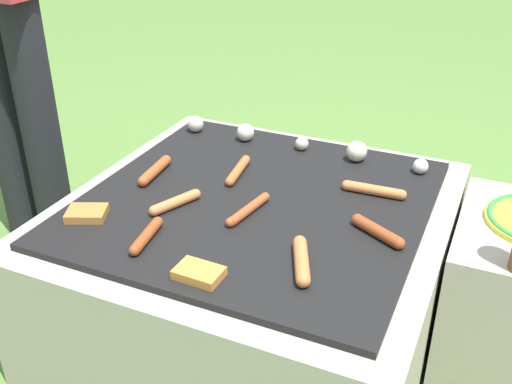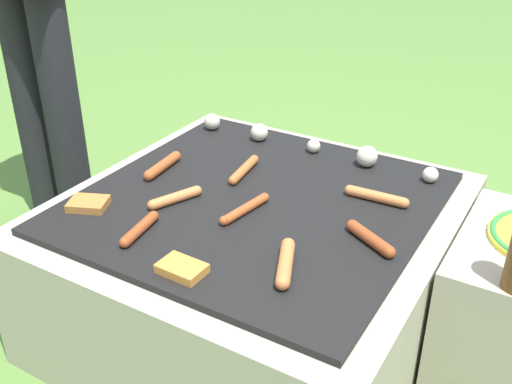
# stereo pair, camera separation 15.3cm
# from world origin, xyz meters

# --- Properties ---
(ground_plane) EXTENTS (14.00, 14.00, 0.00)m
(ground_plane) POSITION_xyz_m (0.00, 0.00, 0.00)
(ground_plane) COLOR #567F38
(grill) EXTENTS (0.96, 0.96, 0.40)m
(grill) POSITION_xyz_m (0.00, 0.00, 0.20)
(grill) COLOR #A89E8C
(grill) RESTS_ON ground_plane
(sausage_mid_left) EXTENTS (0.09, 0.16, 0.03)m
(sausage_mid_left) POSITION_xyz_m (0.21, -0.23, 0.42)
(sausage_mid_left) COLOR #C6753D
(sausage_mid_left) RESTS_ON grill
(sausage_back_center) EXTENTS (0.04, 0.15, 0.03)m
(sausage_back_center) POSITION_xyz_m (-0.15, -0.28, 0.42)
(sausage_back_center) COLOR #93421E
(sausage_back_center) RESTS_ON grill
(sausage_front_center) EXTENTS (0.04, 0.17, 0.03)m
(sausage_front_center) POSITION_xyz_m (-0.10, 0.11, 0.42)
(sausage_front_center) COLOR #B7602D
(sausage_front_center) RESTS_ON grill
(sausage_back_left) EXTENTS (0.08, 0.14, 0.03)m
(sausage_back_left) POSITION_xyz_m (-0.17, -0.12, 0.42)
(sausage_back_left) COLOR #C6753D
(sausage_back_left) RESTS_ON grill
(sausage_front_left) EXTENTS (0.14, 0.09, 0.03)m
(sausage_front_left) POSITION_xyz_m (0.33, -0.05, 0.42)
(sausage_front_left) COLOR #93421E
(sausage_front_left) RESTS_ON grill
(sausage_back_right) EXTENTS (0.05, 0.17, 0.02)m
(sausage_back_right) POSITION_xyz_m (0.01, -0.08, 0.42)
(sausage_back_right) COLOR #A34C23
(sausage_back_right) RESTS_ON grill
(sausage_mid_right) EXTENTS (0.04, 0.17, 0.03)m
(sausage_mid_right) POSITION_xyz_m (-0.31, 0.01, 0.42)
(sausage_mid_right) COLOR #A34C23
(sausage_mid_right) RESTS_ON grill
(sausage_front_right) EXTENTS (0.17, 0.03, 0.03)m
(sausage_front_right) POSITION_xyz_m (0.27, 0.15, 0.42)
(sausage_front_right) COLOR #C6753D
(sausage_front_right) RESTS_ON grill
(bread_slice_right) EXTENTS (0.12, 0.10, 0.02)m
(bread_slice_right) POSITION_xyz_m (-0.34, -0.25, 0.41)
(bread_slice_right) COLOR #B27033
(bread_slice_right) RESTS_ON grill
(bread_slice_left) EXTENTS (0.10, 0.07, 0.02)m
(bread_slice_left) POSITION_xyz_m (0.03, -0.35, 0.41)
(bread_slice_left) COLOR #D18438
(bread_slice_left) RESTS_ON grill
(mushroom_row) EXTENTS (0.77, 0.06, 0.06)m
(mushroom_row) POSITION_xyz_m (-0.02, 0.33, 0.43)
(mushroom_row) COLOR beige
(mushroom_row) RESTS_ON grill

